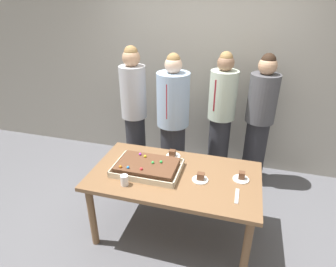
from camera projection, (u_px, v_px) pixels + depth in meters
ground_plane at (174, 231)px, 3.01m from camera, size 12.00×12.00×0.00m
interior_back_panel at (206, 59)px, 3.72m from camera, size 8.00×0.12×3.00m
party_table at (174, 182)px, 2.73m from camera, size 1.61×0.89×0.73m
sheet_cake at (147, 167)px, 2.73m from camera, size 0.64×0.44×0.11m
plated_slice_near_left at (200, 178)px, 2.59m from camera, size 0.15×0.15×0.07m
plated_slice_near_right at (173, 154)px, 2.97m from camera, size 0.15×0.15×0.07m
plated_slice_far_left at (241, 177)px, 2.60m from camera, size 0.15×0.15×0.08m
drink_cup_nearest at (124, 180)px, 2.52m from camera, size 0.07×0.07×0.10m
cake_server_utensil at (237, 196)px, 2.39m from camera, size 0.03×0.20×0.01m
person_serving_front at (173, 124)px, 3.36m from camera, size 0.38×0.38×1.72m
person_green_shirt_behind at (259, 121)px, 3.45m from camera, size 0.35×0.35×1.69m
person_striped_tie_right at (221, 118)px, 3.52m from camera, size 0.33×0.33×1.70m
person_far_right_suit at (134, 114)px, 3.51m from camera, size 0.31×0.31×1.76m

